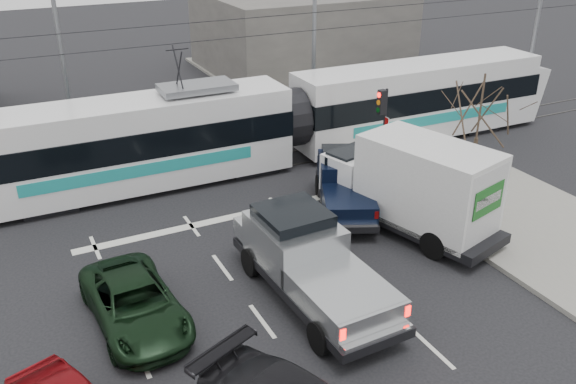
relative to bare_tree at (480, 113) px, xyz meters
name	(u,v)px	position (x,y,z in m)	size (l,w,h in m)	color
ground	(317,305)	(-7.60, -2.50, -3.79)	(120.00, 120.00, 0.00)	black
sidewalk_right	(548,232)	(1.40, -2.50, -3.72)	(6.00, 60.00, 0.15)	gray
rails	(200,176)	(-7.60, 7.50, -3.78)	(60.00, 1.60, 0.03)	#33302D
building_right	(300,32)	(4.40, 21.50, -1.29)	(12.00, 10.00, 5.00)	#66605C
bare_tree	(480,113)	(0.00, 0.00, 0.00)	(2.40, 2.40, 5.00)	#47382B
traffic_signal	(383,114)	(-1.13, 4.00, -1.05)	(0.44, 0.44, 3.60)	black
street_lamp_near	(311,21)	(-0.29, 11.50, 1.32)	(2.38, 0.25, 9.00)	slate
street_lamp_far	(54,34)	(-11.79, 13.50, 1.32)	(2.38, 0.25, 9.00)	slate
catenary	(194,84)	(-7.60, 7.50, 0.09)	(60.00, 0.20, 7.00)	black
tram	(289,119)	(-3.51, 7.40, -1.92)	(25.93, 2.92, 5.29)	white
silver_pickup	(307,258)	(-7.58, -1.81, -2.65)	(2.46, 6.42, 2.30)	black
box_truck	(412,186)	(-2.60, -0.03, -2.18)	(3.90, 6.90, 3.27)	black
navy_pickup	(344,183)	(-3.80, 2.34, -2.79)	(3.61, 5.09, 2.03)	black
green_car	(135,303)	(-12.34, -1.05, -3.16)	(2.10, 4.55, 1.26)	black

